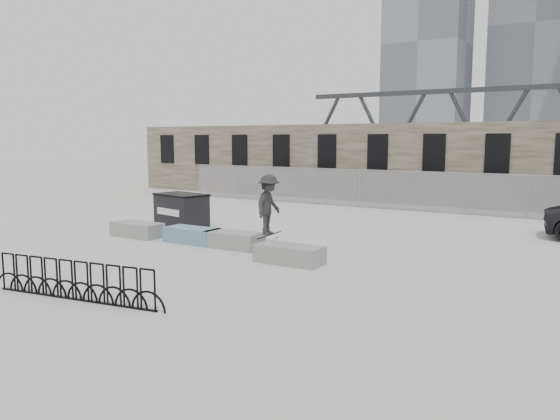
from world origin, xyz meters
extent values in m
plane|color=beige|center=(0.00, 0.00, 0.00)|extent=(120.00, 120.00, 0.00)
cube|color=brown|center=(0.00, 16.25, 2.25)|extent=(36.00, 2.50, 4.50)
cube|color=black|center=(-16.00, 14.98, 2.90)|extent=(1.20, 0.12, 2.00)
cube|color=black|center=(-12.80, 14.98, 2.90)|extent=(1.20, 0.12, 2.00)
cube|color=black|center=(-9.60, 14.98, 2.90)|extent=(1.20, 0.12, 2.00)
cube|color=black|center=(-6.40, 14.98, 2.90)|extent=(1.20, 0.12, 2.00)
cube|color=black|center=(-3.20, 14.98, 2.90)|extent=(1.20, 0.12, 2.00)
cube|color=black|center=(0.00, 14.98, 2.90)|extent=(1.20, 0.12, 2.00)
cube|color=black|center=(3.20, 14.98, 2.90)|extent=(1.20, 0.12, 2.00)
cube|color=black|center=(6.40, 14.98, 2.90)|extent=(1.20, 0.12, 2.00)
cylinder|color=gray|center=(-11.00, 12.50, 1.00)|extent=(0.06, 0.06, 2.00)
cylinder|color=gray|center=(-8.25, 12.50, 1.00)|extent=(0.06, 0.06, 2.00)
cylinder|color=gray|center=(-5.50, 12.50, 1.00)|extent=(0.06, 0.06, 2.00)
cylinder|color=gray|center=(-2.75, 12.50, 1.00)|extent=(0.06, 0.06, 2.00)
cylinder|color=gray|center=(0.00, 12.50, 1.00)|extent=(0.06, 0.06, 2.00)
cylinder|color=gray|center=(2.75, 12.50, 1.00)|extent=(0.06, 0.06, 2.00)
cylinder|color=gray|center=(5.50, 12.50, 1.00)|extent=(0.06, 0.06, 2.00)
cylinder|color=gray|center=(8.25, 12.50, 1.00)|extent=(0.06, 0.06, 2.00)
cube|color=#99999E|center=(0.00, 12.50, 1.00)|extent=(22.00, 0.02, 2.00)
cylinder|color=gray|center=(0.00, 12.50, 2.00)|extent=(22.00, 0.04, 0.04)
cube|color=gray|center=(-3.52, -0.05, 0.27)|extent=(2.00, 0.90, 0.53)
cube|color=#2D471E|center=(-3.52, -0.05, 0.47)|extent=(1.76, 0.66, 0.10)
cube|color=teal|center=(-0.97, 0.11, 0.27)|extent=(2.00, 0.90, 0.53)
cube|color=#2D471E|center=(-0.97, 0.11, 0.47)|extent=(1.76, 0.66, 0.10)
cube|color=gray|center=(0.80, 0.13, 0.27)|extent=(2.00, 0.90, 0.53)
cube|color=#2D471E|center=(0.80, 0.13, 0.47)|extent=(1.76, 0.66, 0.10)
cube|color=gray|center=(3.55, -0.84, 0.27)|extent=(2.00, 0.90, 0.53)
cube|color=#2D471E|center=(3.55, -0.84, 0.47)|extent=(1.76, 0.66, 0.10)
cube|color=black|center=(-3.40, 2.27, 0.68)|extent=(2.33, 1.68, 1.37)
cube|color=black|center=(-3.40, 2.27, 1.39)|extent=(2.39, 1.74, 0.06)
cube|color=white|center=(-3.54, 1.64, 0.74)|extent=(1.45, 0.33, 0.26)
cube|color=black|center=(1.28, -6.57, 0.02)|extent=(4.46, 0.71, 0.04)
torus|color=black|center=(-0.73, -6.87, 0.45)|extent=(0.89, 0.18, 0.89)
torus|color=black|center=(-0.28, -6.80, 0.45)|extent=(0.89, 0.18, 0.89)
torus|color=black|center=(0.16, -6.74, 0.45)|extent=(0.89, 0.18, 0.89)
torus|color=black|center=(0.61, -6.67, 0.45)|extent=(0.89, 0.18, 0.89)
torus|color=black|center=(1.05, -6.61, 0.45)|extent=(0.89, 0.18, 0.89)
torus|color=black|center=(1.50, -6.54, 0.45)|extent=(0.89, 0.18, 0.89)
torus|color=black|center=(1.95, -6.47, 0.45)|extent=(0.89, 0.18, 0.89)
torus|color=black|center=(2.39, -6.41, 0.45)|extent=(0.89, 0.18, 0.89)
torus|color=black|center=(2.84, -6.34, 0.45)|extent=(0.89, 0.18, 0.89)
torus|color=black|center=(3.28, -6.28, 0.45)|extent=(0.89, 0.18, 0.89)
cube|color=slate|center=(-20.00, 90.00, 21.00)|extent=(14.00, 12.00, 42.00)
cube|color=slate|center=(-2.00, 100.00, 24.00)|extent=(16.00, 14.00, 48.00)
cube|color=gray|center=(-20.00, 55.00, 2.00)|extent=(2.00, 3.00, 4.00)
imported|color=#262628|center=(2.41, -0.19, 1.59)|extent=(0.79, 1.26, 1.87)
cube|color=black|center=(2.41, -0.19, 0.62)|extent=(0.78, 0.30, 0.31)
cylinder|color=beige|center=(2.13, -0.26, 0.57)|extent=(0.06, 0.03, 0.06)
cylinder|color=beige|center=(2.13, -0.12, 0.57)|extent=(0.06, 0.03, 0.06)
cylinder|color=beige|center=(2.69, -0.26, 0.57)|extent=(0.06, 0.03, 0.06)
cylinder|color=beige|center=(2.69, -0.12, 0.57)|extent=(0.06, 0.03, 0.06)
camera|label=1|loc=(11.51, -14.35, 3.62)|focal=35.00mm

